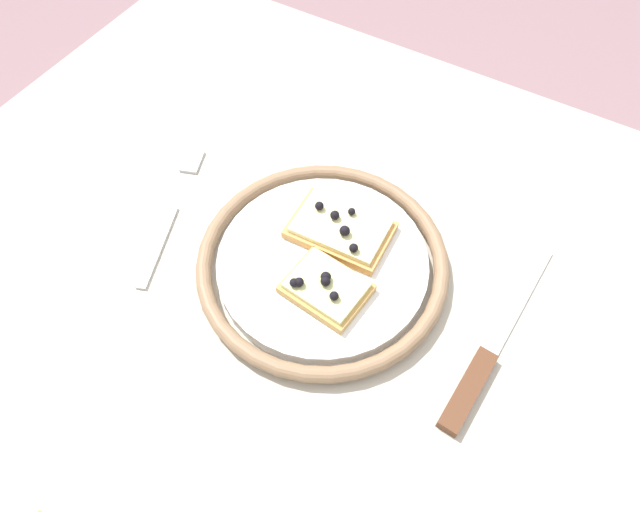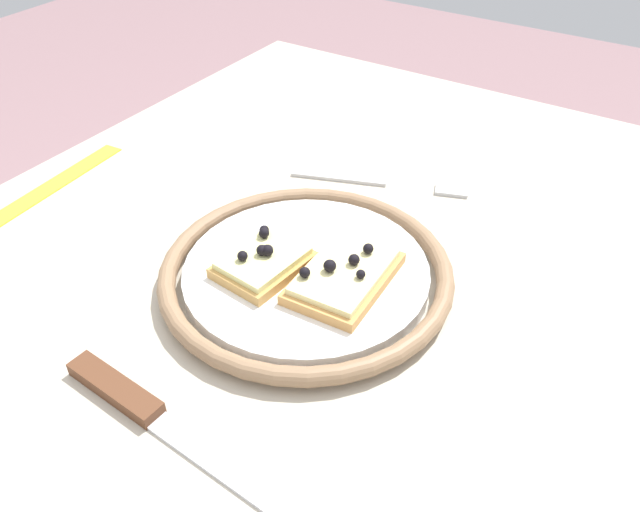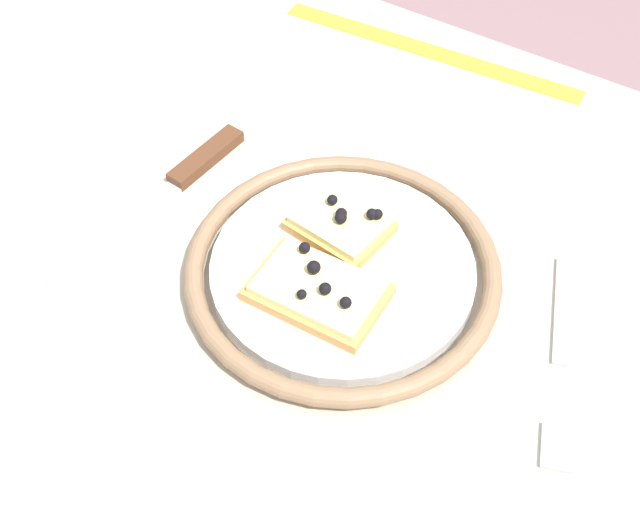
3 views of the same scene
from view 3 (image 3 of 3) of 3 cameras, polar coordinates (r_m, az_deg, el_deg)
dining_table at (r=0.78m, az=-0.90°, el=-4.83°), size 1.07×0.77×0.73m
plate at (r=0.68m, az=1.56°, el=-0.98°), size 0.27×0.27×0.02m
pizza_slice_near at (r=0.65m, az=-0.15°, el=-2.43°), size 0.11×0.08×0.03m
pizza_slice_far at (r=0.70m, az=1.46°, el=2.28°), size 0.09×0.07×0.03m
knife at (r=0.78m, az=-9.66°, el=5.55°), size 0.03×0.24×0.01m
fork at (r=0.67m, az=16.59°, el=-6.88°), size 0.09×0.19×0.00m
measuring_tape at (r=0.94m, az=7.70°, el=14.19°), size 0.35×0.05×0.00m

